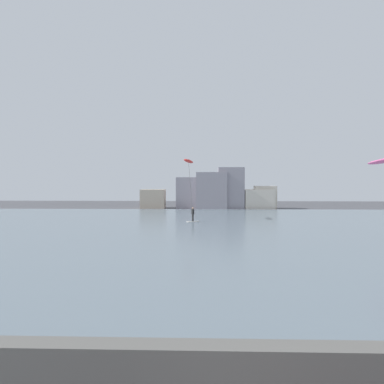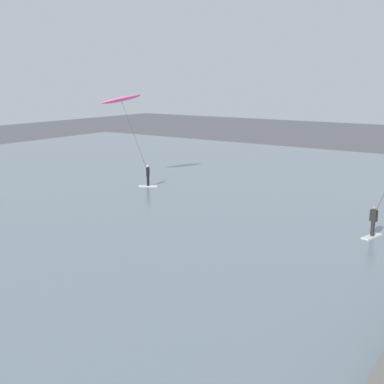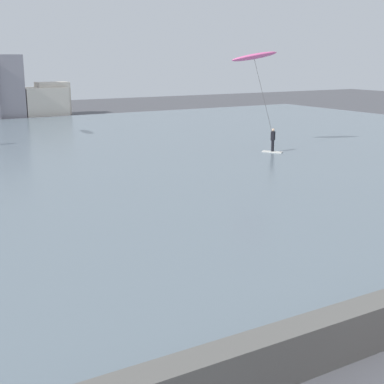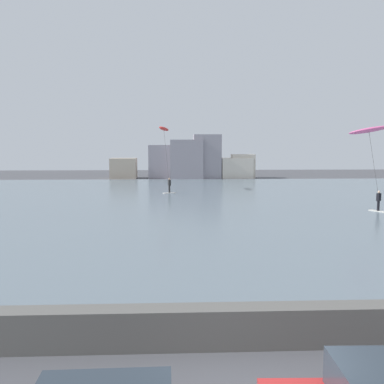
# 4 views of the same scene
# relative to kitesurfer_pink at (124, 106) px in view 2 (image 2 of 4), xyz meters

# --- Properties ---
(kitesurfer_pink) EXTENTS (3.37, 4.62, 7.01)m
(kitesurfer_pink) POSITION_rel_kitesurfer_pink_xyz_m (0.00, 0.00, 0.00)
(kitesurfer_pink) COLOR silver
(kitesurfer_pink) RESTS_ON water_bay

